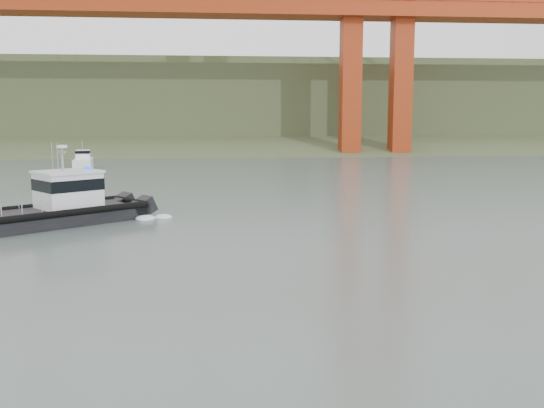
{
  "coord_description": "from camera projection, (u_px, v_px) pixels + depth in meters",
  "views": [
    {
      "loc": [
        -3.1,
        -18.61,
        6.17
      ],
      "look_at": [
        -0.64,
        7.15,
        2.4
      ],
      "focal_mm": 40.0,
      "sensor_mm": 36.0,
      "label": 1
    }
  ],
  "objects": [
    {
      "name": "ground",
      "position": [
        313.0,
        309.0,
        19.51
      ],
      "size": [
        400.0,
        400.0,
        0.0
      ],
      "primitive_type": "plane",
      "color": "#4B5955",
      "rests_on": "ground"
    },
    {
      "name": "headlands",
      "position": [
        227.0,
        112.0,
        142.13
      ],
      "size": [
        500.0,
        105.36,
        27.12
      ],
      "color": "#3B502D",
      "rests_on": "ground"
    },
    {
      "name": "patrol_boat",
      "position": [
        64.0,
        203.0,
        34.98
      ],
      "size": [
        9.74,
        8.74,
        4.68
      ],
      "rotation": [
        0.0,
        0.0,
        -0.9
      ],
      "color": "black",
      "rests_on": "ground"
    },
    {
      "name": "motorboat",
      "position": [
        83.0,
        161.0,
        72.26
      ],
      "size": [
        2.86,
        6.32,
        3.35
      ],
      "rotation": [
        0.0,
        0.0,
        0.14
      ],
      "color": "white",
      "rests_on": "ground"
    }
  ]
}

